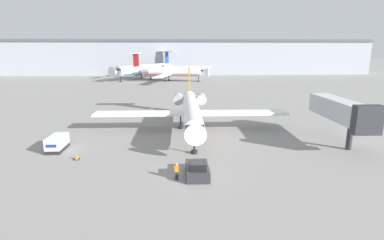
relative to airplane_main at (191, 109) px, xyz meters
name	(u,v)px	position (x,y,z in m)	size (l,w,h in m)	color
ground_plane	(198,178)	(-0.25, -18.09, -3.21)	(600.00, 600.00, 0.00)	gray
terminal_building	(180,57)	(-0.25, 101.91, 4.93)	(180.00, 16.80, 16.21)	#9EA3AD
airplane_main	(191,109)	(0.00, 0.00, 0.00)	(29.74, 26.70, 9.13)	white
pushback_tug	(197,170)	(-0.31, -17.65, -2.56)	(2.23, 4.00, 1.76)	#2D2D33
luggage_cart	(57,143)	(-17.18, -8.91, -2.30)	(1.75, 3.74, 1.82)	#232326
worker_near_tug	(177,171)	(-2.36, -18.35, -2.33)	(0.40, 0.24, 1.68)	#232838
traffic_cone_left	(76,157)	(-13.82, -12.35, -2.92)	(0.64, 0.64, 0.61)	black
airplane_parked_far_left	(144,69)	(-15.14, 78.85, 0.68)	(29.66, 31.16, 10.91)	silver
airplane_parked_far_right	(169,72)	(-4.73, 69.54, 0.43)	(29.57, 32.87, 10.48)	white
jet_bridge	(342,111)	(19.25, -8.18, 1.24)	(3.20, 12.66, 6.19)	#2D2D33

